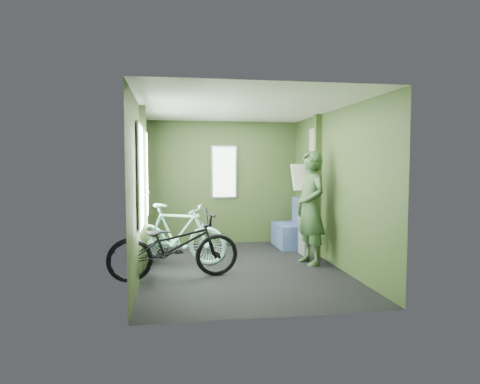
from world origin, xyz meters
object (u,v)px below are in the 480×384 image
object	(u,v)px
bench_seat	(290,232)
bicycle_black	(175,279)
bicycle_mint	(177,264)
passenger	(310,208)
waste_box	(309,229)

from	to	relation	value
bench_seat	bicycle_black	bearing A→B (deg)	-138.60
bicycle_mint	bench_seat	bearing A→B (deg)	-37.89
passenger	bench_seat	xyz separation A→B (m)	(0.08, 1.35, -0.59)
waste_box	bicycle_black	bearing A→B (deg)	-151.65
waste_box	bench_seat	distance (m)	0.73
bicycle_black	bench_seat	world-z (taller)	bench_seat
passenger	waste_box	world-z (taller)	passenger
passenger	bench_seat	distance (m)	1.47
bicycle_black	bicycle_mint	size ratio (longest dim) A/B	1.10
waste_box	bench_seat	bearing A→B (deg)	99.40
waste_box	bench_seat	size ratio (longest dim) A/B	0.97
passenger	waste_box	distance (m)	0.80
bicycle_black	bicycle_mint	world-z (taller)	bicycle_mint
bicycle_black	waste_box	bearing A→B (deg)	-69.98
passenger	bicycle_black	bearing A→B (deg)	-85.89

